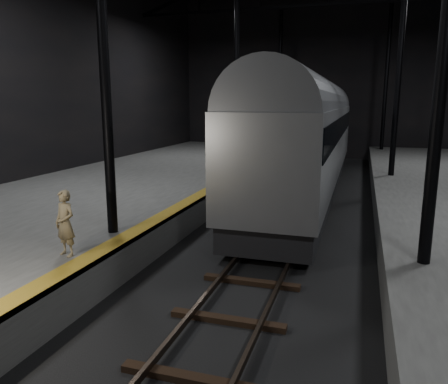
% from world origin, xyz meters
% --- Properties ---
extents(ground, '(44.00, 44.00, 0.00)m').
position_xyz_m(ground, '(0.00, 0.00, 0.00)').
color(ground, black).
rests_on(ground, ground).
extents(platform_left, '(9.00, 43.80, 1.00)m').
position_xyz_m(platform_left, '(-7.50, 0.00, 0.50)').
color(platform_left, '#4E4D4B').
rests_on(platform_left, ground).
extents(tactile_strip, '(0.50, 43.80, 0.01)m').
position_xyz_m(tactile_strip, '(-3.25, 0.00, 1.00)').
color(tactile_strip, olive).
rests_on(tactile_strip, platform_left).
extents(track, '(2.40, 43.00, 0.24)m').
position_xyz_m(track, '(0.00, 0.00, 0.07)').
color(track, '#3F3328').
rests_on(track, ground).
extents(train, '(3.06, 20.41, 5.46)m').
position_xyz_m(train, '(-0.00, 7.07, 3.04)').
color(train, '#9CA0A4').
rests_on(train, ground).
extents(woman, '(0.62, 0.49, 1.50)m').
position_xyz_m(woman, '(-3.80, -5.91, 1.75)').
color(woman, '#907E58').
rests_on(woman, platform_left).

